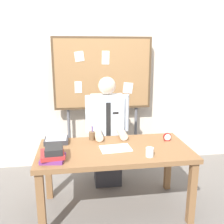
% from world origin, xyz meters
% --- Properties ---
extents(ground_plane, '(12.00, 12.00, 0.00)m').
position_xyz_m(ground_plane, '(0.00, 0.00, 0.00)').
color(ground_plane, slate).
extents(back_wall, '(6.40, 0.08, 2.70)m').
position_xyz_m(back_wall, '(0.00, 1.29, 1.35)').
color(back_wall, beige).
rests_on(back_wall, ground_plane).
extents(desk, '(1.59, 0.79, 0.73)m').
position_xyz_m(desk, '(0.00, 0.00, 0.64)').
color(desk, brown).
rests_on(desk, ground_plane).
extents(person, '(0.55, 0.56, 1.41)m').
position_xyz_m(person, '(0.00, 0.59, 0.66)').
color(person, '#2D2D33').
rests_on(person, ground_plane).
extents(bulletin_board, '(1.38, 0.09, 1.91)m').
position_xyz_m(bulletin_board, '(-0.00, 1.08, 1.38)').
color(bulletin_board, '#4C3823').
rests_on(bulletin_board, ground_plane).
extents(book_stack, '(0.25, 0.27, 0.13)m').
position_xyz_m(book_stack, '(-0.61, -0.19, 0.79)').
color(book_stack, '#72337F').
rests_on(book_stack, desk).
extents(open_notebook, '(0.33, 0.23, 0.01)m').
position_xyz_m(open_notebook, '(0.01, -0.02, 0.73)').
color(open_notebook, white).
rests_on(open_notebook, desk).
extents(desk_clock, '(0.09, 0.04, 0.09)m').
position_xyz_m(desk_clock, '(0.63, 0.14, 0.77)').
color(desk_clock, maroon).
rests_on(desk_clock, desk).
extents(coffee_mug, '(0.08, 0.08, 0.09)m').
position_xyz_m(coffee_mug, '(0.31, -0.25, 0.77)').
color(coffee_mug, white).
rests_on(coffee_mug, desk).
extents(pen_holder, '(0.07, 0.07, 0.16)m').
position_xyz_m(pen_holder, '(-0.22, 0.30, 0.78)').
color(pen_holder, brown).
rests_on(pen_holder, desk).
extents(paper_tray, '(0.26, 0.20, 0.06)m').
position_xyz_m(paper_tray, '(-0.62, 0.26, 0.75)').
color(paper_tray, '#333338').
rests_on(paper_tray, desk).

